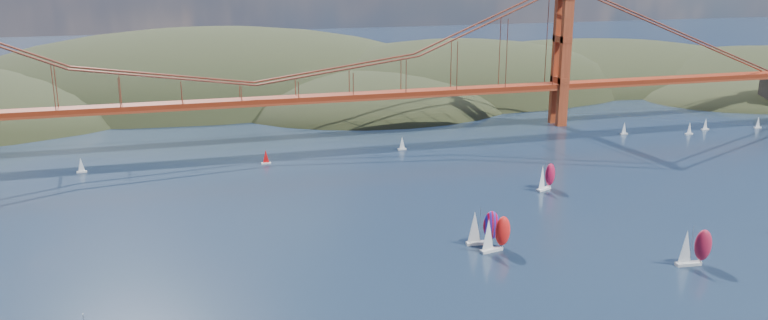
{
  "coord_description": "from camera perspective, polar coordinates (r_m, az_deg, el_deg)",
  "views": [
    {
      "loc": [
        -28.3,
        -83.1,
        65.86
      ],
      "look_at": [
        21.54,
        90.0,
        16.32
      ],
      "focal_mm": 35.0,
      "sensor_mm": 36.0,
      "label": 1
    }
  ],
  "objects": [
    {
      "name": "racer_3",
      "position": [
        221.24,
        12.24,
        -1.22
      ],
      "size": [
        7.55,
        5.53,
        8.49
      ],
      "rotation": [
        0.0,
        0.0,
        0.46
      ],
      "color": "white",
      "rests_on": "ground"
    },
    {
      "name": "bridge",
      "position": [
        266.56,
        -10.32,
        7.88
      ],
      "size": [
        552.0,
        12.0,
        55.0
      ],
      "color": "maroon",
      "rests_on": "ground"
    },
    {
      "name": "racer_0",
      "position": [
        173.89,
        8.47,
        -5.54
      ],
      "size": [
        8.09,
        4.39,
        9.07
      ],
      "rotation": [
        0.0,
        0.0,
        0.22
      ],
      "color": "silver",
      "rests_on": "ground"
    },
    {
      "name": "distant_boat_8",
      "position": [
        260.77,
        1.39,
        1.29
      ],
      "size": [
        3.0,
        2.0,
        4.7
      ],
      "color": "silver",
      "rests_on": "ground"
    },
    {
      "name": "distant_boat_7",
      "position": [
        328.29,
        26.61,
        2.59
      ],
      "size": [
        3.0,
        2.0,
        4.7
      ],
      "color": "silver",
      "rests_on": "ground"
    },
    {
      "name": "distant_boat_6",
      "position": [
        316.31,
        23.3,
        2.54
      ],
      "size": [
        3.0,
        2.0,
        4.7
      ],
      "color": "silver",
      "rests_on": "ground"
    },
    {
      "name": "distant_boat_9",
      "position": [
        246.06,
        -8.99,
        0.24
      ],
      "size": [
        3.0,
        2.0,
        4.7
      ],
      "color": "silver",
      "rests_on": "ground"
    },
    {
      "name": "distant_boat_3",
      "position": [
        251.9,
        -22.09,
        -0.37
      ],
      "size": [
        3.0,
        2.0,
        4.7
      ],
      "color": "silver",
      "rests_on": "ground"
    },
    {
      "name": "headlands",
      "position": [
        376.96,
        -4.51,
        3.34
      ],
      "size": [
        725.0,
        225.0,
        96.0
      ],
      "color": "black",
      "rests_on": "ground"
    },
    {
      "name": "racer_1",
      "position": [
        177.8,
        22.55,
        -6.1
      ],
      "size": [
        8.1,
        3.57,
        9.18
      ],
      "rotation": [
        0.0,
        0.0,
        -0.1
      ],
      "color": "silver",
      "rests_on": "ground"
    },
    {
      "name": "racer_rwb",
      "position": [
        177.36,
        7.52,
        -5.06
      ],
      "size": [
        8.08,
        3.55,
        9.17
      ],
      "rotation": [
        0.0,
        0.0,
        -0.1
      ],
      "color": "silver",
      "rests_on": "ground"
    },
    {
      "name": "distant_boat_5",
      "position": [
        305.97,
        22.25,
        2.25
      ],
      "size": [
        3.0,
        2.0,
        4.7
      ],
      "color": "silver",
      "rests_on": "ground"
    },
    {
      "name": "distant_boat_4",
      "position": [
        297.65,
        17.83,
        2.32
      ],
      "size": [
        3.0,
        2.0,
        4.7
      ],
      "color": "silver",
      "rests_on": "ground"
    }
  ]
}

